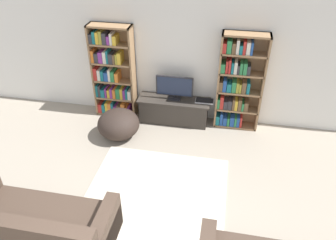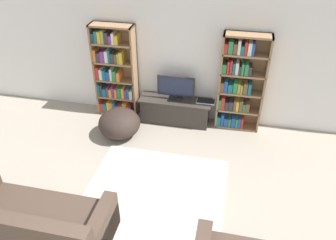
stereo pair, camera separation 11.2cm
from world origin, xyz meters
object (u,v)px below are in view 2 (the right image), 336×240
at_px(bookshelf_left, 114,73).
at_px(bookshelf_right, 239,84).
at_px(television, 176,87).
at_px(tv_stand, 175,110).
at_px(couch_left_sectional, 35,226).
at_px(laptop, 206,101).
at_px(beanbag_ottoman, 119,123).

bearing_deg(bookshelf_left, bookshelf_right, 0.05).
bearing_deg(bookshelf_right, television, -176.32).
height_order(tv_stand, couch_left_sectional, couch_left_sectional).
bearing_deg(bookshelf_right, couch_left_sectional, -126.15).
height_order(laptop, beanbag_ottoman, beanbag_ottoman).
xyz_separation_m(tv_stand, laptop, (0.60, 0.04, 0.26)).
bearing_deg(bookshelf_left, tv_stand, -4.60).
distance_m(bookshelf_left, television, 1.28).
relative_size(television, laptop, 2.02).
height_order(bookshelf_right, beanbag_ottoman, bookshelf_right).
distance_m(bookshelf_right, tv_stand, 1.37).
bearing_deg(couch_left_sectional, beanbag_ottoman, 83.61).
height_order(bookshelf_left, laptop, bookshelf_left).
xyz_separation_m(laptop, couch_left_sectional, (-1.82, -3.23, -0.24)).
height_order(tv_stand, television, television).
relative_size(tv_stand, laptop, 3.99).
distance_m(bookshelf_right, laptop, 0.72).
xyz_separation_m(bookshelf_left, laptop, (1.87, -0.06, -0.38)).
height_order(laptop, couch_left_sectional, couch_left_sectional).
bearing_deg(tv_stand, bookshelf_right, 5.05).
bearing_deg(couch_left_sectional, tv_stand, 69.08).
height_order(bookshelf_left, television, bookshelf_left).
height_order(bookshelf_right, television, bookshelf_right).
bearing_deg(beanbag_ottoman, television, 37.76).
bearing_deg(television, tv_stand, -90.00).
xyz_separation_m(television, beanbag_ottoman, (-0.94, -0.73, -0.49)).
distance_m(tv_stand, beanbag_ottoman, 1.17).
xyz_separation_m(bookshelf_left, beanbag_ottoman, (0.33, -0.80, -0.63)).
bearing_deg(bookshelf_left, beanbag_ottoman, -67.37).
bearing_deg(bookshelf_left, television, -3.32).
xyz_separation_m(bookshelf_right, laptop, (-0.59, -0.06, -0.41)).
bearing_deg(laptop, couch_left_sectional, -119.39).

